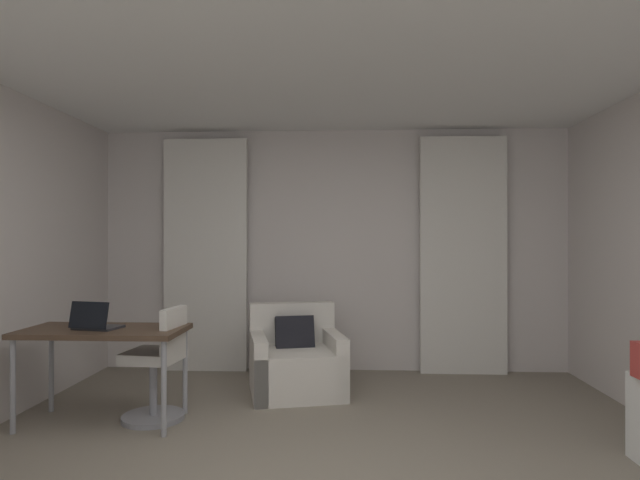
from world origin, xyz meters
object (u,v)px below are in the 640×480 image
object	(u,v)px
desk_chair	(158,370)
desk	(104,337)
laptop	(95,323)
armchair	(296,363)

from	to	relation	value
desk_chair	desk	bearing A→B (deg)	-166.76
desk_chair	laptop	size ratio (longest dim) A/B	2.42
desk	desk_chair	world-z (taller)	desk_chair
desk_chair	laptop	distance (m)	0.59
desk_chair	armchair	bearing A→B (deg)	37.55
armchair	desk_chair	xyz separation A→B (m)	(-1.01, -0.77, 0.12)
armchair	desk	size ratio (longest dim) A/B	0.80
armchair	desk_chair	distance (m)	1.28
armchair	desk_chair	size ratio (longest dim) A/B	1.11
armchair	laptop	size ratio (longest dim) A/B	2.68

